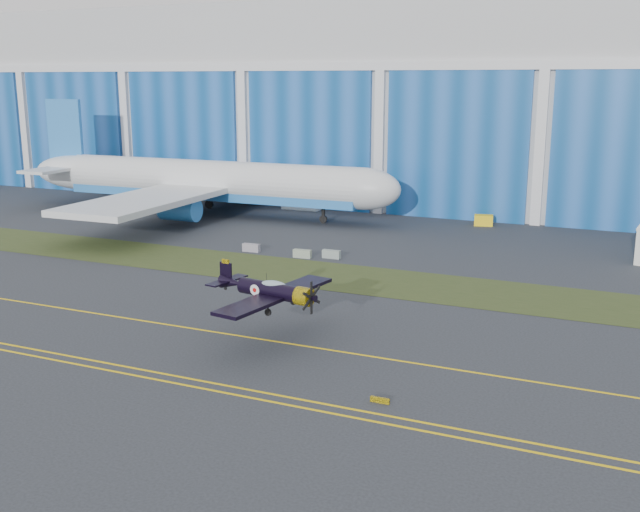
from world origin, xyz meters
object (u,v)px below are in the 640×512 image
at_px(warbird, 270,290).
at_px(shipping_container, 302,201).
at_px(tug, 484,220).
at_px(jetliner, 209,137).

distance_m(warbird, shipping_container, 57.47).
bearing_deg(tug, jetliner, 179.28).
bearing_deg(tug, shipping_container, 164.35).
bearing_deg(warbird, jetliner, 135.94).
bearing_deg(shipping_container, warbird, -69.88).
bearing_deg(tug, warbird, -107.33).
bearing_deg(jetliner, shipping_container, 40.95).
height_order(warbird, shipping_container, warbird).
xyz_separation_m(jetliner, tug, (37.37, 7.35, -10.23)).
height_order(jetliner, tug, jetliner).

